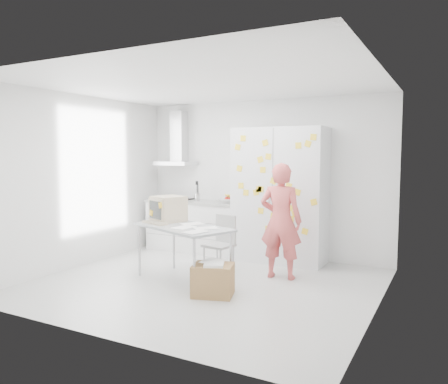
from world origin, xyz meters
The scene contains 10 objects.
floor centered at (0.00, 0.00, -0.01)m, with size 4.50×4.00×0.02m, color silver.
walls centered at (0.00, 0.72, 1.35)m, with size 4.52×4.01×2.70m.
ceiling centered at (0.00, 0.00, 2.70)m, with size 4.50×4.00×0.02m, color white.
counter_run centered at (-1.20, 1.70, 0.47)m, with size 1.84×0.63×1.28m.
range_hood centered at (-1.65, 1.84, 1.96)m, with size 0.70×0.48×1.01m.
tall_cabinet centered at (0.45, 1.67, 1.10)m, with size 1.50×0.68×2.20m.
person centered at (0.82, 0.75, 0.83)m, with size 0.60×0.40×1.65m, color #DF5957.
desk centered at (-0.58, 0.08, 0.88)m, with size 1.62×1.21×1.16m.
chair centered at (-0.08, 0.64, 0.48)m, with size 0.45×0.45×0.86m.
cardboard_box centered at (0.35, -0.39, 0.21)m, with size 0.59×0.53×0.43m.
Camera 1 is at (2.97, -5.06, 1.78)m, focal length 35.00 mm.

